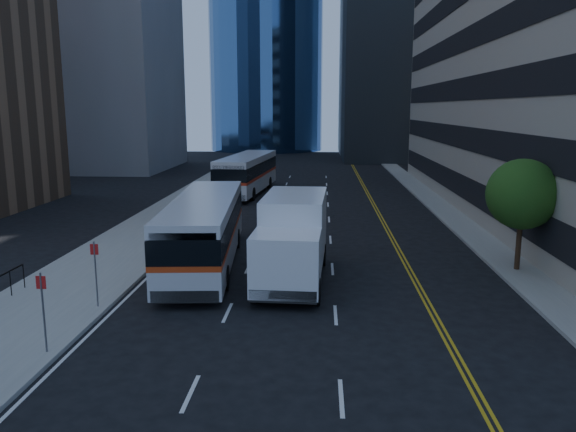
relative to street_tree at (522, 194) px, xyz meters
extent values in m
plane|color=black|center=(-9.00, -8.00, -3.64)|extent=(160.00, 160.00, 0.00)
cube|color=gray|center=(-19.50, 17.00, -3.57)|extent=(5.00, 90.00, 0.15)
cube|color=gray|center=(0.00, 17.00, -3.57)|extent=(2.00, 90.00, 0.15)
cube|color=gray|center=(-37.00, 44.00, 13.86)|extent=(18.00, 18.00, 35.00)
cylinder|color=#332114|center=(0.00, 0.00, -2.39)|extent=(0.24, 0.24, 2.20)
sphere|color=#184814|center=(0.00, 0.00, 0.01)|extent=(3.20, 3.20, 3.20)
cube|color=silver|center=(-14.60, 0.30, -2.69)|extent=(3.77, 12.86, 1.16)
cube|color=red|center=(-14.60, 0.30, -2.00)|extent=(3.79, 12.88, 0.23)
cube|color=black|center=(-14.60, 0.30, -1.42)|extent=(3.79, 12.88, 0.95)
cube|color=silver|center=(-14.60, 0.30, -0.63)|extent=(3.77, 12.86, 0.53)
cylinder|color=black|center=(-15.54, -3.60, -3.11)|extent=(0.40, 1.08, 1.06)
cylinder|color=black|center=(-13.04, -3.39, -3.11)|extent=(0.40, 1.08, 1.06)
cylinder|color=black|center=(-16.12, 3.56, -3.11)|extent=(0.40, 1.08, 1.06)
cylinder|color=black|center=(-13.62, 3.77, -3.11)|extent=(0.40, 1.08, 1.06)
cube|color=silver|center=(-15.60, 23.65, -2.66)|extent=(4.03, 13.27, 1.20)
cube|color=red|center=(-15.60, 23.65, -1.95)|extent=(4.05, 13.29, 0.24)
cube|color=black|center=(-15.60, 23.65, -1.35)|extent=(4.05, 13.29, 0.98)
cube|color=silver|center=(-15.60, 23.65, -0.54)|extent=(4.03, 13.27, 0.54)
cylinder|color=black|center=(-17.25, 19.87, -3.10)|extent=(0.43, 1.11, 1.09)
cylinder|color=black|center=(-14.68, 19.63, -3.10)|extent=(0.43, 1.11, 1.09)
cylinder|color=black|center=(-16.57, 27.24, -3.10)|extent=(0.43, 1.11, 1.09)
cylinder|color=black|center=(-13.99, 27.00, -3.10)|extent=(0.43, 1.11, 1.09)
cube|color=white|center=(-10.40, -4.67, -2.05)|extent=(2.74, 2.53, 2.30)
cube|color=black|center=(-10.45, -5.71, -1.61)|extent=(2.43, 0.17, 1.21)
cube|color=white|center=(-10.23, -0.83, -1.39)|extent=(2.86, 5.38, 2.85)
cube|color=black|center=(-10.29, -2.04, -3.04)|extent=(2.35, 7.32, 0.27)
cylinder|color=black|center=(-11.61, -4.83, -3.11)|extent=(0.35, 1.07, 1.05)
cylinder|color=black|center=(-9.22, -4.94, -3.11)|extent=(0.35, 1.07, 1.05)
cylinder|color=black|center=(-11.36, 0.64, -3.11)|extent=(0.35, 1.07, 1.05)
cylinder|color=black|center=(-8.98, 0.54, -3.11)|extent=(0.35, 1.07, 1.05)
camera|label=1|loc=(-9.10, -25.57, 3.82)|focal=35.00mm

